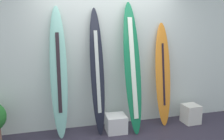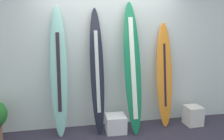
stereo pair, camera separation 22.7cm
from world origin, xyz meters
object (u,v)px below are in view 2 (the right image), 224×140
(surfboard_charcoal, at_px, (97,73))
(display_block_left, at_px, (193,115))
(display_block_center, at_px, (116,123))
(surfboard_emerald, at_px, (133,69))
(surfboard_seafoam, at_px, (59,73))
(surfboard_sunset, at_px, (164,76))

(surfboard_charcoal, xyz_separation_m, display_block_left, (1.78, -0.10, -0.87))
(display_block_center, bearing_deg, surfboard_charcoal, 161.21)
(surfboard_emerald, relative_size, display_block_center, 6.32)
(surfboard_seafoam, distance_m, display_block_center, 1.32)
(surfboard_charcoal, height_order, display_block_center, surfboard_charcoal)
(surfboard_sunset, xyz_separation_m, display_block_center, (-0.94, -0.15, -0.78))
(surfboard_seafoam, distance_m, surfboard_emerald, 1.24)
(display_block_left, height_order, display_block_center, display_block_left)
(surfboard_seafoam, relative_size, display_block_center, 6.08)
(display_block_center, bearing_deg, surfboard_seafoam, 171.95)
(surfboard_charcoal, distance_m, display_block_center, 0.96)
(surfboard_emerald, height_order, display_block_center, surfboard_emerald)
(surfboard_seafoam, xyz_separation_m, display_block_left, (2.42, -0.13, -0.89))
(surfboard_emerald, height_order, display_block_left, surfboard_emerald)
(surfboard_seafoam, bearing_deg, surfboard_charcoal, -2.71)
(surfboard_emerald, bearing_deg, surfboard_seafoam, 175.19)
(surfboard_seafoam, height_order, surfboard_sunset, surfboard_seafoam)
(surfboard_seafoam, distance_m, display_block_left, 2.58)
(surfboard_sunset, xyz_separation_m, display_block_left, (0.54, -0.15, -0.75))
(surfboard_charcoal, xyz_separation_m, display_block_center, (0.30, -0.10, -0.90))
(surfboard_seafoam, distance_m, surfboard_sunset, 1.88)
(surfboard_seafoam, relative_size, surfboard_emerald, 0.96)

